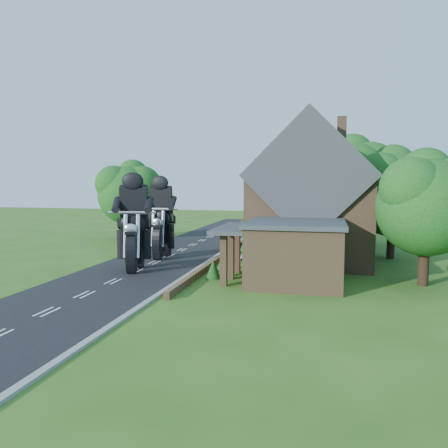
% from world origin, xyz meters
% --- Properties ---
extents(ground, '(120.00, 120.00, 0.00)m').
position_xyz_m(ground, '(0.00, 0.00, 0.00)').
color(ground, '#2F5919').
rests_on(ground, ground).
extents(road, '(7.00, 80.00, 0.02)m').
position_xyz_m(road, '(0.00, 0.00, 0.01)').
color(road, black).
rests_on(road, ground).
extents(kerb, '(0.30, 80.00, 0.12)m').
position_xyz_m(kerb, '(3.65, 0.00, 0.06)').
color(kerb, gray).
rests_on(kerb, ground).
extents(garden_wall, '(0.30, 22.00, 0.40)m').
position_xyz_m(garden_wall, '(4.30, 5.00, 0.20)').
color(garden_wall, brown).
rests_on(garden_wall, ground).
extents(house, '(9.54, 8.64, 10.24)m').
position_xyz_m(house, '(10.49, 6.00, 4.34)').
color(house, brown).
rests_on(house, ground).
extents(annex, '(7.05, 5.94, 3.44)m').
position_xyz_m(annex, '(9.87, -0.80, 1.77)').
color(annex, brown).
rests_on(annex, ground).
extents(tree_annex_side, '(5.64, 5.20, 7.48)m').
position_xyz_m(tree_annex_side, '(17.13, 0.10, 4.69)').
color(tree_annex_side, black).
rests_on(tree_annex_side, ground).
extents(tree_house_right, '(6.51, 6.00, 8.40)m').
position_xyz_m(tree_house_right, '(16.65, 8.62, 5.19)').
color(tree_house_right, black).
rests_on(tree_house_right, ground).
extents(tree_behind_house, '(7.81, 7.20, 10.08)m').
position_xyz_m(tree_behind_house, '(14.18, 16.14, 6.23)').
color(tree_behind_house, black).
rests_on(tree_behind_house, ground).
extents(tree_behind_left, '(6.94, 6.40, 9.16)m').
position_xyz_m(tree_behind_left, '(8.16, 17.13, 5.73)').
color(tree_behind_left, black).
rests_on(tree_behind_left, ground).
extents(tree_far_road, '(6.08, 5.60, 7.84)m').
position_xyz_m(tree_far_road, '(-6.86, 14.11, 4.84)').
color(tree_far_road, black).
rests_on(tree_far_road, ground).
extents(shrub_a, '(0.90, 0.90, 1.10)m').
position_xyz_m(shrub_a, '(5.30, -1.00, 0.55)').
color(shrub_a, '#123A13').
rests_on(shrub_a, ground).
extents(shrub_b, '(0.90, 0.90, 1.10)m').
position_xyz_m(shrub_b, '(5.30, 1.50, 0.55)').
color(shrub_b, '#123A13').
rests_on(shrub_b, ground).
extents(shrub_c, '(0.90, 0.90, 1.10)m').
position_xyz_m(shrub_c, '(5.30, 4.00, 0.55)').
color(shrub_c, '#123A13').
rests_on(shrub_c, ground).
extents(shrub_d, '(0.90, 0.90, 1.10)m').
position_xyz_m(shrub_d, '(5.30, 9.00, 0.55)').
color(shrub_d, '#123A13').
rests_on(shrub_d, ground).
extents(shrub_e, '(0.90, 0.90, 1.10)m').
position_xyz_m(shrub_e, '(5.30, 11.50, 0.55)').
color(shrub_e, '#123A13').
rests_on(shrub_e, ground).
extents(shrub_f, '(0.90, 0.90, 1.10)m').
position_xyz_m(shrub_f, '(5.30, 14.00, 0.55)').
color(shrub_f, '#123A13').
rests_on(shrub_f, ground).
extents(motorcycle_lead, '(0.87, 2.05, 1.85)m').
position_xyz_m(motorcycle_lead, '(-0.01, -0.09, 0.93)').
color(motorcycle_lead, black).
rests_on(motorcycle_lead, ground).
extents(motorcycle_follow, '(0.51, 1.95, 1.81)m').
position_xyz_m(motorcycle_follow, '(-0.09, 4.70, 0.91)').
color(motorcycle_follow, black).
rests_on(motorcycle_follow, ground).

